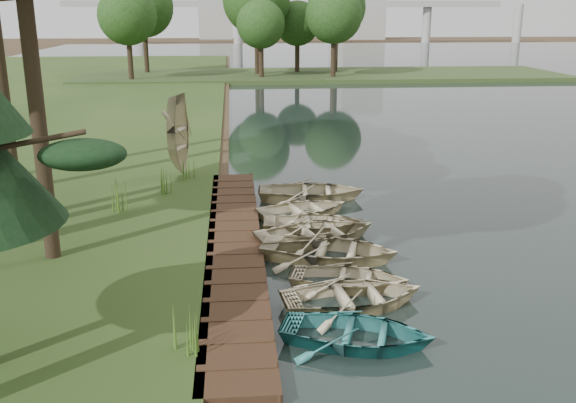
{
  "coord_description": "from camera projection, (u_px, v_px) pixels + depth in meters",
  "views": [
    {
      "loc": [
        -1.57,
        -17.88,
        6.86
      ],
      "look_at": [
        0.01,
        0.18,
        1.42
      ],
      "focal_mm": 40.0,
      "sensor_mm": 36.0,
      "label": 1
    }
  ],
  "objects": [
    {
      "name": "ground",
      "position": [
        288.0,
        249.0,
        19.17
      ],
      "size": [
        300.0,
        300.0,
        0.0
      ],
      "primitive_type": "plane",
      "color": "#3D2F1D"
    },
    {
      "name": "boardwalk",
      "position": [
        235.0,
        246.0,
        18.99
      ],
      "size": [
        1.6,
        16.0,
        0.3
      ],
      "primitive_type": "cube",
      "color": "#352114",
      "rests_on": "ground"
    },
    {
      "name": "peninsula",
      "position": [
        322.0,
        75.0,
        67.48
      ],
      "size": [
        50.0,
        14.0,
        0.45
      ],
      "primitive_type": "cube",
      "color": "#30441E",
      "rests_on": "ground"
    },
    {
      "name": "far_trees",
      "position": [
        291.0,
        14.0,
        65.42
      ],
      "size": [
        45.6,
        5.6,
        8.8
      ],
      "color": "black",
      "rests_on": "peninsula"
    },
    {
      "name": "bridge",
      "position": [
        297.0,
        8.0,
        132.66
      ],
      "size": [
        95.9,
        4.0,
        8.6
      ],
      "color": "#A5A5A0",
      "rests_on": "ground"
    },
    {
      "name": "building_a",
      "position": [
        362.0,
        0.0,
        152.67
      ],
      "size": [
        10.0,
        8.0,
        18.0
      ],
      "primitive_type": "cube",
      "color": "#A5A5A0",
      "rests_on": "ground"
    },
    {
      "name": "building_b",
      "position": [
        216.0,
        13.0,
        155.39
      ],
      "size": [
        8.0,
        8.0,
        12.0
      ],
      "primitive_type": "cube",
      "color": "#A5A5A0",
      "rests_on": "ground"
    },
    {
      "name": "rowboat_0",
      "position": [
        357.0,
        330.0,
        13.51
      ],
      "size": [
        3.81,
        3.21,
        0.67
      ],
      "primitive_type": "imported",
      "rotation": [
        0.0,
        0.0,
        1.26
      ],
      "color": "#2C7A77",
      "rests_on": "water"
    },
    {
      "name": "rowboat_1",
      "position": [
        353.0,
        293.0,
        15.22
      ],
      "size": [
        3.75,
        2.9,
        0.72
      ],
      "primitive_type": "imported",
      "rotation": [
        0.0,
        0.0,
        1.7
      ],
      "color": "#C3B68E",
      "rests_on": "water"
    },
    {
      "name": "rowboat_2",
      "position": [
        349.0,
        276.0,
        16.31
      ],
      "size": [
        3.51,
        2.9,
        0.63
      ],
      "primitive_type": "imported",
      "rotation": [
        0.0,
        0.0,
        1.3
      ],
      "color": "#C3B68E",
      "rests_on": "water"
    },
    {
      "name": "rowboat_3",
      "position": [
        329.0,
        247.0,
        18.02
      ],
      "size": [
        4.5,
        3.78,
        0.8
      ],
      "primitive_type": "imported",
      "rotation": [
        0.0,
        0.0,
        1.27
      ],
      "color": "#C3B68E",
      "rests_on": "water"
    },
    {
      "name": "rowboat_4",
      "position": [
        317.0,
        230.0,
        19.44
      ],
      "size": [
        4.39,
        3.65,
        0.79
      ],
      "primitive_type": "imported",
      "rotation": [
        0.0,
        0.0,
        1.85
      ],
      "color": "#C3B68E",
      "rests_on": "water"
    },
    {
      "name": "rowboat_5",
      "position": [
        315.0,
        221.0,
        20.45
      ],
      "size": [
        3.52,
        2.65,
        0.69
      ],
      "primitive_type": "imported",
      "rotation": [
        0.0,
        0.0,
        1.49
      ],
      "color": "#C3B68E",
      "rests_on": "water"
    },
    {
      "name": "rowboat_6",
      "position": [
        303.0,
        207.0,
        21.93
      ],
      "size": [
        3.77,
        3.16,
        0.67
      ],
      "primitive_type": "imported",
      "rotation": [
        0.0,
        0.0,
        1.87
      ],
      "color": "#C3B68E",
      "rests_on": "water"
    },
    {
      "name": "rowboat_7",
      "position": [
        311.0,
        189.0,
        23.79
      ],
      "size": [
        4.15,
        3.12,
        0.81
      ],
      "primitive_type": "imported",
      "rotation": [
        0.0,
        0.0,
        1.49
      ],
      "color": "#C3B68E",
      "rests_on": "water"
    },
    {
      "name": "stored_rowboat",
      "position": [
        182.0,
        167.0,
        26.33
      ],
      "size": [
        3.9,
        3.26,
        0.69
      ],
      "primitive_type": "imported",
      "rotation": [
        3.14,
        0.0,
        1.28
      ],
      "color": "#C3B68E",
      "rests_on": "bank"
    },
    {
      "name": "reeds_0",
      "position": [
        185.0,
        333.0,
        12.67
      ],
      "size": [
        0.6,
        0.6,
        0.87
      ],
      "primitive_type": "cone",
      "color": "#3F661E",
      "rests_on": "bank"
    },
    {
      "name": "reeds_1",
      "position": [
        120.0,
        196.0,
        21.61
      ],
      "size": [
        0.6,
        0.6,
        1.09
      ],
      "primitive_type": "cone",
      "color": "#3F661E",
      "rests_on": "bank"
    },
    {
      "name": "reeds_2",
      "position": [
        167.0,
        181.0,
        23.62
      ],
      "size": [
        0.6,
        0.6,
        1.0
      ],
      "primitive_type": "cone",
      "color": "#3F661E",
      "rests_on": "bank"
    },
    {
      "name": "reeds_3",
      "position": [
        188.0,
        169.0,
        25.72
      ],
      "size": [
        0.6,
        0.6,
        0.87
      ],
      "primitive_type": "cone",
      "color": "#3F661E",
      "rests_on": "bank"
    }
  ]
}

